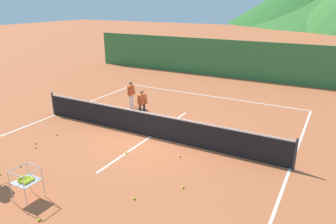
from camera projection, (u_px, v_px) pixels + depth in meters
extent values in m
plane|color=#BC6038|center=(151.00, 137.00, 12.15)|extent=(120.00, 120.00, 0.00)
cube|color=white|center=(210.00, 96.00, 17.31)|extent=(10.26, 0.08, 0.01)
cube|color=white|center=(56.00, 115.00, 14.48)|extent=(0.08, 12.57, 0.01)
cube|color=white|center=(290.00, 169.00, 9.82)|extent=(0.08, 12.57, 0.01)
cube|color=white|center=(151.00, 137.00, 12.15)|extent=(0.08, 6.26, 0.01)
cylinder|color=#333338|center=(53.00, 104.00, 14.34)|extent=(0.08, 0.08, 1.05)
cylinder|color=#333338|center=(295.00, 154.00, 9.60)|extent=(0.08, 0.08, 1.05)
cube|color=black|center=(150.00, 126.00, 11.99)|extent=(10.36, 0.02, 0.92)
cube|color=white|center=(150.00, 114.00, 11.83)|extent=(10.36, 0.03, 0.06)
cylinder|color=silver|center=(132.00, 100.00, 15.51)|extent=(0.10, 0.10, 0.65)
cylinder|color=silver|center=(130.00, 102.00, 15.29)|extent=(0.10, 0.10, 0.65)
cube|color=#E55926|center=(131.00, 90.00, 15.22)|extent=(0.24, 0.41, 0.45)
sphere|color=#996B4C|center=(131.00, 83.00, 15.10)|extent=(0.18, 0.18, 0.18)
cylinder|color=#E55926|center=(134.00, 90.00, 15.41)|extent=(0.19, 0.10, 0.44)
cylinder|color=#E55926|center=(130.00, 92.00, 15.02)|extent=(0.14, 0.09, 0.45)
cylinder|color=black|center=(144.00, 110.00, 14.13)|extent=(0.09, 0.09, 0.63)
cylinder|color=black|center=(140.00, 111.00, 13.97)|extent=(0.09, 0.09, 0.63)
cube|color=#E55926|center=(142.00, 99.00, 13.87)|extent=(0.27, 0.41, 0.44)
sphere|color=#996B4C|center=(142.00, 92.00, 13.75)|extent=(0.17, 0.17, 0.17)
cylinder|color=#E55926|center=(146.00, 99.00, 13.99)|extent=(0.18, 0.11, 0.43)
cylinder|color=#E55926|center=(139.00, 101.00, 13.71)|extent=(0.14, 0.10, 0.44)
torus|color=#262628|center=(143.00, 102.00, 13.53)|extent=(0.10, 0.29, 0.29)
cylinder|color=black|center=(139.00, 101.00, 13.69)|extent=(0.22, 0.09, 0.03)
cylinder|color=#B7B7BC|center=(29.00, 177.00, 8.52)|extent=(0.02, 0.02, 0.89)
cylinder|color=#B7B7BC|center=(43.00, 182.00, 8.27)|extent=(0.02, 0.02, 0.89)
cylinder|color=#B7B7BC|center=(10.00, 187.00, 8.06)|extent=(0.02, 0.02, 0.89)
cylinder|color=#B7B7BC|center=(25.00, 193.00, 7.80)|extent=(0.02, 0.02, 0.89)
cube|color=#B7B7BC|center=(26.00, 181.00, 8.13)|extent=(0.56, 0.56, 0.01)
cube|color=#B7B7BC|center=(33.00, 165.00, 8.24)|extent=(0.56, 0.02, 0.02)
cube|color=#B7B7BC|center=(15.00, 175.00, 7.78)|extent=(0.56, 0.02, 0.02)
cube|color=#B7B7BC|center=(17.00, 167.00, 8.14)|extent=(0.02, 0.56, 0.02)
cube|color=#B7B7BC|center=(32.00, 172.00, 7.89)|extent=(0.02, 0.56, 0.02)
sphere|color=yellow|center=(19.00, 181.00, 8.07)|extent=(0.07, 0.07, 0.07)
sphere|color=yellow|center=(21.00, 180.00, 8.12)|extent=(0.07, 0.07, 0.07)
sphere|color=yellow|center=(23.00, 179.00, 8.17)|extent=(0.07, 0.07, 0.07)
sphere|color=yellow|center=(25.00, 178.00, 8.23)|extent=(0.07, 0.07, 0.07)
sphere|color=yellow|center=(27.00, 177.00, 8.28)|extent=(0.07, 0.07, 0.07)
sphere|color=yellow|center=(20.00, 182.00, 8.03)|extent=(0.07, 0.07, 0.07)
sphere|color=yellow|center=(23.00, 181.00, 8.09)|extent=(0.07, 0.07, 0.07)
sphere|color=yellow|center=(24.00, 179.00, 8.14)|extent=(0.07, 0.07, 0.07)
sphere|color=yellow|center=(27.00, 178.00, 8.20)|extent=(0.07, 0.07, 0.07)
sphere|color=yellow|center=(29.00, 177.00, 8.25)|extent=(0.07, 0.07, 0.07)
sphere|color=yellow|center=(22.00, 182.00, 8.01)|extent=(0.07, 0.07, 0.07)
sphere|color=yellow|center=(24.00, 181.00, 8.06)|extent=(0.07, 0.07, 0.07)
sphere|color=yellow|center=(26.00, 180.00, 8.11)|extent=(0.07, 0.07, 0.07)
sphere|color=yellow|center=(28.00, 179.00, 8.17)|extent=(0.07, 0.07, 0.07)
sphere|color=yellow|center=(31.00, 178.00, 8.22)|extent=(0.07, 0.07, 0.07)
sphere|color=yellow|center=(24.00, 183.00, 7.98)|extent=(0.07, 0.07, 0.07)
sphere|color=yellow|center=(26.00, 182.00, 8.04)|extent=(0.07, 0.07, 0.07)
sphere|color=yellow|center=(28.00, 181.00, 8.09)|extent=(0.07, 0.07, 0.07)
sphere|color=yellow|center=(30.00, 180.00, 8.13)|extent=(0.07, 0.07, 0.07)
sphere|color=yellow|center=(32.00, 178.00, 8.20)|extent=(0.07, 0.07, 0.07)
sphere|color=yellow|center=(25.00, 184.00, 7.95)|extent=(0.07, 0.07, 0.07)
sphere|color=yellow|center=(27.00, 183.00, 8.00)|extent=(0.07, 0.07, 0.07)
sphere|color=yellow|center=(29.00, 181.00, 8.06)|extent=(0.07, 0.07, 0.07)
sphere|color=yellow|center=(32.00, 180.00, 8.11)|extent=(0.07, 0.07, 0.07)
sphere|color=yellow|center=(34.00, 179.00, 8.16)|extent=(0.07, 0.07, 0.07)
sphere|color=yellow|center=(18.00, 179.00, 8.05)|extent=(0.07, 0.07, 0.07)
sphere|color=yellow|center=(20.00, 178.00, 8.11)|extent=(0.07, 0.07, 0.07)
sphere|color=yellow|center=(22.00, 177.00, 8.16)|extent=(0.07, 0.07, 0.07)
sphere|color=yellow|center=(20.00, 166.00, 9.92)|extent=(0.07, 0.07, 0.07)
sphere|color=yellow|center=(0.00, 174.00, 9.47)|extent=(0.07, 0.07, 0.07)
sphere|color=yellow|center=(35.00, 147.00, 11.18)|extent=(0.07, 0.07, 0.07)
sphere|color=yellow|center=(57.00, 134.00, 12.27)|extent=(0.07, 0.07, 0.07)
sphere|color=yellow|center=(36.00, 143.00, 11.51)|extent=(0.07, 0.07, 0.07)
sphere|color=yellow|center=(183.00, 187.00, 8.80)|extent=(0.07, 0.07, 0.07)
sphere|color=yellow|center=(39.00, 220.00, 7.48)|extent=(0.07, 0.07, 0.07)
sphere|color=yellow|center=(126.00, 153.00, 10.79)|extent=(0.07, 0.07, 0.07)
sphere|color=yellow|center=(134.00, 198.00, 8.30)|extent=(0.07, 0.07, 0.07)
sphere|color=yellow|center=(180.00, 156.00, 10.54)|extent=(0.07, 0.07, 0.07)
cube|color=#33753D|center=(238.00, 60.00, 20.88)|extent=(22.58, 0.08, 2.53)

